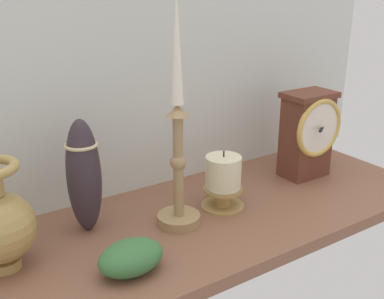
% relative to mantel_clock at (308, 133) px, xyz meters
% --- Properties ---
extents(ground_plane, '(1.00, 0.36, 0.02)m').
position_rel_mantel_clock_xyz_m(ground_plane, '(-0.31, -0.03, -0.11)').
color(ground_plane, brown).
extents(back_wall, '(1.20, 0.02, 0.65)m').
position_rel_mantel_clock_xyz_m(back_wall, '(-0.31, 0.16, 0.22)').
color(back_wall, silver).
rests_on(back_wall, ground_plane).
extents(mantel_clock, '(0.13, 0.09, 0.19)m').
position_rel_mantel_clock_xyz_m(mantel_clock, '(0.00, 0.00, 0.00)').
color(mantel_clock, brown).
rests_on(mantel_clock, ground_plane).
extents(candlestick_tall_left, '(0.08, 0.08, 0.43)m').
position_rel_mantel_clock_xyz_m(candlestick_tall_left, '(-0.36, -0.03, 0.04)').
color(candlestick_tall_left, '#9F7F53').
rests_on(candlestick_tall_left, ground_plane).
extents(pillar_candle_front, '(0.09, 0.09, 0.12)m').
position_rel_mantel_clock_xyz_m(pillar_candle_front, '(-0.25, -0.02, -0.05)').
color(pillar_candle_front, '#A88747').
rests_on(pillar_candle_front, ground_plane).
extents(tall_ceramic_vase, '(0.06, 0.06, 0.21)m').
position_rel_mantel_clock_xyz_m(tall_ceramic_vase, '(-0.51, 0.04, 0.00)').
color(tall_ceramic_vase, '#332830').
rests_on(tall_ceramic_vase, ground_plane).
extents(ivy_sprig, '(0.10, 0.07, 0.05)m').
position_rel_mantel_clock_xyz_m(ivy_sprig, '(-0.50, -0.12, -0.08)').
color(ivy_sprig, '#396F3A').
rests_on(ivy_sprig, ground_plane).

